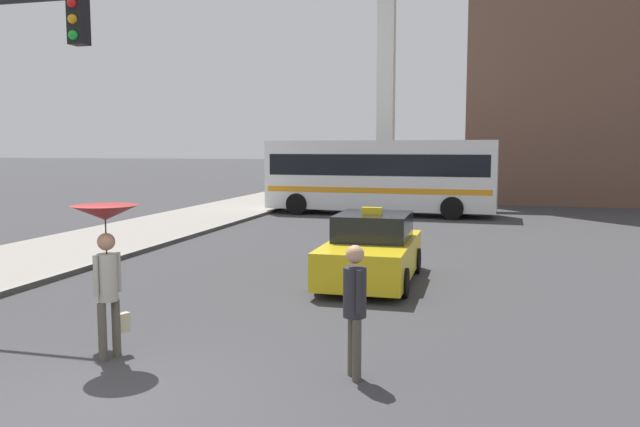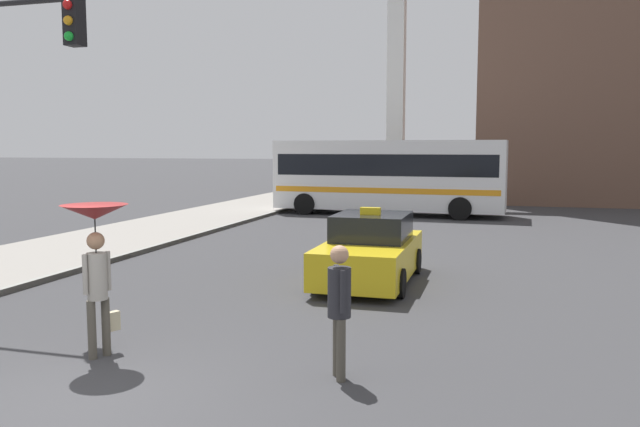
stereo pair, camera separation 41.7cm
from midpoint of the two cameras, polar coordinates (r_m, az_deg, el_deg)
The scene contains 6 objects.
ground_plane at distance 8.13m, azimuth -21.83°, elevation -15.95°, with size 300.00×300.00×0.00m, color #38383A.
taxi at distance 13.92m, azimuth 3.92°, elevation -3.45°, with size 1.91×4.07×1.68m.
city_bus at distance 27.98m, azimuth 5.10°, elevation 3.65°, with size 10.19×2.99×3.30m.
pedestrian_with_umbrella at distance 9.24m, azimuth -20.18°, elevation -2.30°, with size 0.92×0.92×2.19m.
pedestrian_man at distance 8.08m, azimuth 1.71°, elevation -7.91°, with size 0.41×0.44×1.75m.
monument_cross at distance 35.54m, azimuth 5.78°, elevation 18.14°, with size 8.11×0.90×18.43m.
Camera 1 is at (4.36, -6.09, 2.99)m, focal length 35.00 mm.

